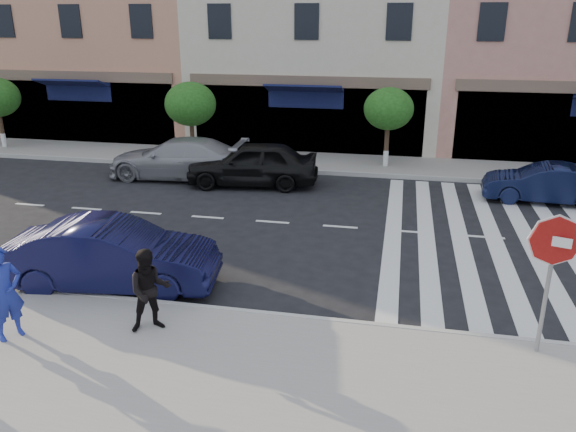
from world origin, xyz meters
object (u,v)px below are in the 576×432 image
object	(u,v)px
walker	(150,290)
car_far_right	(545,183)
photographer	(5,293)
car_far_mid	(252,164)
car_near_mid	(113,255)
car_far_left	(177,158)
stop_sign	(553,255)

from	to	relation	value
walker	car_far_right	xyz separation A→B (m)	(8.99, 10.11, -0.32)
photographer	car_far_mid	distance (m)	11.01
photographer	car_far_right	distance (m)	15.77
car_near_mid	car_far_right	size ratio (longest dim) A/B	1.20
car_far_right	photographer	bearing A→B (deg)	-42.22
walker	car_far_mid	world-z (taller)	walker
car_far_left	car_far_mid	distance (m)	2.99
stop_sign	photographer	world-z (taller)	stop_sign
car_far_right	car_near_mid	bearing A→B (deg)	-47.86
car_near_mid	car_far_right	distance (m)	13.57
photographer	walker	bearing A→B (deg)	-42.02
car_near_mid	car_far_left	world-z (taller)	car_near_mid
stop_sign	car_far_mid	world-z (taller)	stop_sign
walker	stop_sign	bearing A→B (deg)	-24.77
car_far_left	car_far_right	distance (m)	12.73
car_near_mid	car_far_mid	xyz separation A→B (m)	(0.94, 8.35, 0.03)
photographer	car_near_mid	world-z (taller)	photographer
stop_sign	walker	world-z (taller)	stop_sign
car_near_mid	car_far_mid	bearing A→B (deg)	-14.17
stop_sign	photographer	distance (m)	9.51
photographer	stop_sign	bearing A→B (deg)	-51.15
car_far_right	walker	bearing A→B (deg)	-37.52
stop_sign	car_near_mid	distance (m)	8.79
photographer	car_far_mid	world-z (taller)	photographer
car_far_mid	car_far_right	distance (m)	9.76
stop_sign	walker	size ratio (longest dim) A/B	1.59
car_far_mid	car_far_right	bearing A→B (deg)	83.20
car_far_right	car_far_left	bearing A→B (deg)	-87.56
walker	car_far_left	xyz separation A→B (m)	(-3.73, 10.49, -0.21)
car_near_mid	car_far_right	xyz separation A→B (m)	(10.69, 8.35, -0.13)
car_far_mid	car_far_right	xyz separation A→B (m)	(9.75, 0.00, -0.16)
car_near_mid	car_far_right	world-z (taller)	car_near_mid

